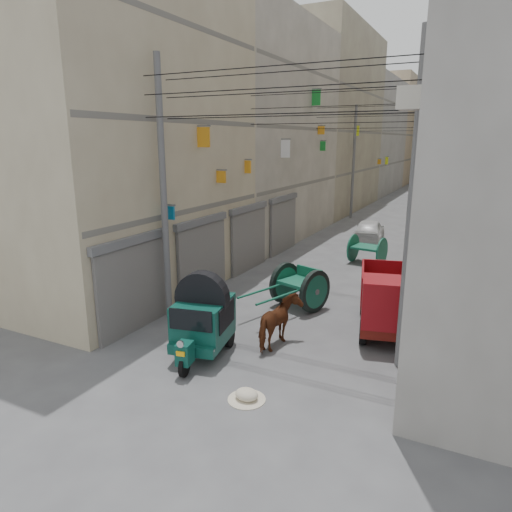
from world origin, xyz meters
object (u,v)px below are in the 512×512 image
Objects in this scene: mini_truck at (388,305)px; distant_car_grey at (441,204)px; horse at (279,323)px; tonga_cart at (299,286)px; second_cart at (367,249)px; auto_rickshaw at (203,318)px; feed_sack at (247,394)px; distant_car_green at (430,193)px; distant_car_white at (369,230)px.

mini_truck is 26.85m from distant_car_grey.
mini_truck reaches higher than horse.
tonga_cart reaches higher than second_cart.
tonga_cart is 0.93× the size of distant_car_grey.
auto_rickshaw is 0.68× the size of mini_truck.
feed_sack is at bearing -126.37° from mini_truck.
mini_truck is at bearing -95.51° from distant_car_grey.
auto_rickshaw reaches higher than tonga_cart.
tonga_cart is 33.21m from distant_car_green.
tonga_cart is 11.55m from distant_car_white.
tonga_cart is at bearing 100.38° from feed_sack.
horse is at bearing 99.13° from feed_sack.
horse is 0.45× the size of distant_car_grey.
feed_sack is 0.32× the size of horse.
mini_truck is 0.99× the size of distant_car_white.
mini_truck is (4.16, 3.40, -0.09)m from auto_rickshaw.
horse reaches higher than distant_car_green.
distant_car_green is (-0.50, 39.14, 0.53)m from feed_sack.
second_cart reaches higher than feed_sack.
second_cart is 26.44m from distant_car_green.
distant_car_white is 0.83× the size of distant_car_green.
mini_truck is (3.16, -1.05, 0.18)m from tonga_cart.
second_cart is at bearing -102.02° from distant_car_grey.
distant_car_green reaches higher than distant_car_white.
mini_truck is at bearing 67.02° from feed_sack.
mini_truck is 13.06m from distant_car_white.
tonga_cart is at bearing -76.09° from horse.
horse reaches higher than feed_sack.
feed_sack is at bearing 101.56° from horse.
horse is (0.63, -3.12, -0.05)m from tonga_cart.
distant_car_green is at bearing -99.42° from distant_car_white.
horse is 0.44× the size of distant_car_white.
distant_car_white is at bearing 91.89° from mini_truck.
feed_sack is at bearing -99.55° from distant_car_grey.
auto_rickshaw is 0.56× the size of distant_car_green.
second_cart is at bearing 93.87° from mini_truck.
distant_car_white is (-0.28, 11.55, -0.11)m from tonga_cart.
horse reaches higher than distant_car_grey.
tonga_cart is 2.04× the size of second_cart.
distant_car_grey is at bearing 87.89° from feed_sack.
horse is at bearing -81.11° from second_cart.
auto_rickshaw is 2.71m from feed_sack.
tonga_cart is 6.48× the size of feed_sack.
tonga_cart is (1.00, 4.45, -0.27)m from auto_rickshaw.
distant_car_green is at bearing 99.76° from second_cart.
mini_truck reaches higher than distant_car_grey.
tonga_cart reaches higher than distant_car_grey.
auto_rickshaw is at bearing -83.46° from tonga_cart.
mini_truck is 3.28m from horse.
auto_rickshaw is 0.70× the size of distant_car_grey.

